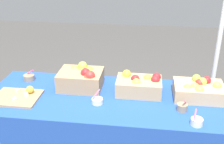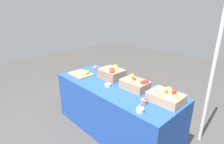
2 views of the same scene
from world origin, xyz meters
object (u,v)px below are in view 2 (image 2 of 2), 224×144
cutting_board_front (81,74)px  apple_crate_left (166,97)px  apple_crate_middle (135,84)px  sample_bowl_near (140,110)px  sample_bowl_far (144,102)px  sample_bowl_extra (108,85)px  tent_pole (215,62)px  sample_bowl_mid (95,68)px  apple_crate_right (112,73)px

cutting_board_front → apple_crate_left: bearing=8.1°
apple_crate_middle → sample_bowl_near: size_ratio=3.45×
sample_bowl_far → apple_crate_left: bearing=56.4°
sample_bowl_near → sample_bowl_extra: sample_bowl_near is taller
tent_pole → apple_crate_middle: bearing=-139.8°
sample_bowl_mid → apple_crate_right: bearing=-8.0°
sample_bowl_mid → apple_crate_middle: bearing=-6.1°
sample_bowl_near → sample_bowl_mid: sample_bowl_near is taller
cutting_board_front → sample_bowl_extra: 0.63m
cutting_board_front → sample_bowl_mid: size_ratio=3.49×
apple_crate_right → tent_pole: bearing=25.5°
tent_pole → apple_crate_left: bearing=-111.9°
sample_bowl_far → tent_pole: (0.40, 0.84, 0.37)m
sample_bowl_extra → sample_bowl_mid: bearing=154.8°
apple_crate_middle → cutting_board_front: apple_crate_middle is taller
sample_bowl_extra → apple_crate_middle: bearing=34.8°
sample_bowl_mid → sample_bowl_far: 1.34m
sample_bowl_near → sample_bowl_far: size_ratio=0.98×
apple_crate_right → sample_bowl_far: (0.80, -0.27, -0.06)m
apple_crate_right → sample_bowl_near: apple_crate_right is taller
cutting_board_front → sample_bowl_mid: 0.32m
apple_crate_left → sample_bowl_extra: apple_crate_left is taller
apple_crate_middle → sample_bowl_far: (0.32, -0.23, -0.04)m
sample_bowl_near → tent_pole: tent_pole is taller
apple_crate_left → sample_bowl_mid: apple_crate_left is taller
apple_crate_right → sample_bowl_extra: apple_crate_right is taller
apple_crate_left → sample_bowl_near: size_ratio=3.67×
tent_pole → sample_bowl_far: bearing=-115.2°
sample_bowl_far → apple_crate_right: bearing=161.7°
apple_crate_middle → tent_pole: 1.00m
apple_crate_right → cutting_board_front: (-0.46, -0.25, -0.07)m
cutting_board_front → tent_pole: tent_pole is taller
apple_crate_left → tent_pole: tent_pole is taller
sample_bowl_mid → sample_bowl_far: bearing=-14.5°
apple_crate_right → sample_bowl_mid: bearing=172.0°
apple_crate_left → sample_bowl_mid: (-1.45, 0.12, -0.04)m
apple_crate_middle → sample_bowl_extra: size_ratio=3.52×
apple_crate_middle → sample_bowl_near: bearing=-44.9°
cutting_board_front → apple_crate_right: bearing=28.7°
tent_pole → sample_bowl_near: bearing=-107.4°
tent_pole → cutting_board_front: bearing=-153.6°
cutting_board_front → tent_pole: size_ratio=0.16×
sample_bowl_extra → apple_crate_right: bearing=125.6°
tent_pole → sample_bowl_extra: bearing=-141.3°
cutting_board_front → sample_bowl_near: bearing=-7.9°
apple_crate_right → apple_crate_middle: bearing=-4.0°
cutting_board_front → sample_bowl_extra: (0.63, 0.00, 0.01)m
apple_crate_middle → cutting_board_front: (-0.94, -0.22, -0.06)m
apple_crate_left → sample_bowl_extra: bearing=-165.6°
sample_bowl_near → sample_bowl_extra: (-0.71, 0.19, -0.00)m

